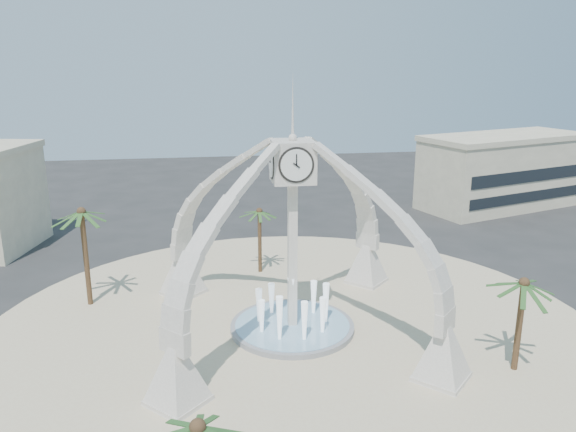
{
  "coord_description": "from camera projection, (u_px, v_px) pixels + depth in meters",
  "views": [
    {
      "loc": [
        -5.47,
        -32.64,
        16.79
      ],
      "look_at": [
        0.04,
        2.0,
        7.12
      ],
      "focal_mm": 35.0,
      "sensor_mm": 36.0,
      "label": 1
    }
  ],
  "objects": [
    {
      "name": "palm_east",
      "position": [
        524.0,
        284.0,
        30.29
      ],
      "size": [
        4.08,
        4.08,
        5.96
      ],
      "rotation": [
        0.0,
        0.0,
        -0.1
      ],
      "color": "brown",
      "rests_on": "ground"
    },
    {
      "name": "building_ne",
      "position": [
        503.0,
        171.0,
        66.41
      ],
      "size": [
        21.87,
        14.17,
        8.6
      ],
      "rotation": [
        0.0,
        0.0,
        0.31
      ],
      "color": "beige",
      "rests_on": "ground"
    },
    {
      "name": "fountain",
      "position": [
        292.0,
        326.0,
        36.29
      ],
      "size": [
        8.0,
        8.0,
        3.62
      ],
      "color": "gray",
      "rests_on": "ground"
    },
    {
      "name": "clock_tower",
      "position": [
        292.0,
        234.0,
        34.64
      ],
      "size": [
        17.94,
        17.94,
        16.3
      ],
      "color": "silver",
      "rests_on": "ground"
    },
    {
      "name": "palm_west",
      "position": [
        81.0,
        213.0,
        38.36
      ],
      "size": [
        4.29,
        4.29,
        7.63
      ],
      "rotation": [
        0.0,
        0.0,
        -0.1
      ],
      "color": "brown",
      "rests_on": "ground"
    },
    {
      "name": "plaza",
      "position": [
        292.0,
        329.0,
        36.36
      ],
      "size": [
        40.0,
        40.0,
        0.06
      ],
      "primitive_type": "cylinder",
      "color": "beige",
      "rests_on": "ground"
    },
    {
      "name": "palm_south",
      "position": [
        198.0,
        429.0,
        18.25
      ],
      "size": [
        4.72,
        4.72,
        5.99
      ],
      "rotation": [
        0.0,
        0.0,
        -0.43
      ],
      "color": "brown",
      "rests_on": "ground"
    },
    {
      "name": "ground",
      "position": [
        292.0,
        330.0,
        36.36
      ],
      "size": [
        140.0,
        140.0,
        0.0
      ],
      "primitive_type": "plane",
      "color": "#282828",
      "rests_on": "ground"
    },
    {
      "name": "palm_north",
      "position": [
        259.0,
        212.0,
        44.97
      ],
      "size": [
        4.22,
        4.22,
        5.85
      ],
      "rotation": [
        0.0,
        0.0,
        0.36
      ],
      "color": "brown",
      "rests_on": "ground"
    }
  ]
}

